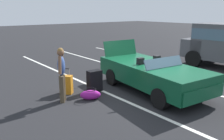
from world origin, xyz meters
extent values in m
plane|color=black|center=(0.00, 0.00, 0.00)|extent=(80.00, 80.00, 0.00)
cube|color=silver|center=(0.00, -1.36, 0.00)|extent=(18.00, 0.12, 0.01)
cube|color=silver|center=(0.00, 1.34, 0.00)|extent=(18.00, 0.12, 0.01)
cube|color=silver|center=(0.00, 4.04, 0.00)|extent=(18.00, 0.12, 0.01)
cube|color=#0F4C2D|center=(0.00, 0.00, 0.62)|extent=(4.29, 2.26, 0.64)
cube|color=#0F4C2D|center=(1.42, -0.18, 0.51)|extent=(1.51, 1.82, 0.38)
cube|color=slate|center=(0.51, -0.06, 1.09)|extent=(0.37, 1.56, 0.31)
cube|color=black|center=(-0.16, 0.39, 1.05)|extent=(0.19, 0.24, 0.22)
cube|color=black|center=(-0.25, -0.34, 1.05)|extent=(0.19, 0.24, 0.22)
cube|color=#0F4C2D|center=(-1.93, 0.24, 1.22)|extent=(0.39, 1.51, 0.62)
cylinder|color=black|center=(1.36, 0.64, 0.30)|extent=(0.62, 0.29, 0.60)
cylinder|color=black|center=(1.16, -0.96, 0.30)|extent=(0.62, 0.29, 0.60)
cylinder|color=black|center=(-1.16, 0.96, 0.30)|extent=(0.62, 0.29, 0.60)
cylinder|color=black|center=(-1.36, -0.64, 0.30)|extent=(0.62, 0.29, 0.60)
cube|color=black|center=(-1.18, -1.58, 0.37)|extent=(0.30, 0.49, 0.74)
cube|color=black|center=(-1.33, -1.58, 0.31)|extent=(0.04, 0.38, 0.41)
sphere|color=black|center=(-1.08, -1.76, 0.02)|extent=(0.04, 0.04, 0.04)
sphere|color=black|center=(-1.06, -1.42, 0.02)|extent=(0.04, 0.04, 0.04)
cube|color=orange|center=(-1.60, -2.44, 0.31)|extent=(0.46, 0.45, 0.62)
cylinder|color=gray|center=(-1.57, -2.32, 0.73)|extent=(0.03, 0.03, 0.22)
cylinder|color=gray|center=(-1.73, -2.46, 0.73)|extent=(0.03, 0.03, 0.22)
cylinder|color=black|center=(-1.65, -2.39, 0.84)|extent=(0.18, 0.17, 0.03)
sphere|color=black|center=(-1.56, -2.28, 0.02)|extent=(0.04, 0.04, 0.04)
sphere|color=black|center=(-1.77, -2.47, 0.02)|extent=(0.04, 0.04, 0.04)
ellipsoid|color=#991E8C|center=(-0.65, -2.12, 0.15)|extent=(0.60, 0.70, 0.30)
torus|color=black|center=(-0.65, -2.12, 0.33)|extent=(0.51, 0.51, 0.02)
cylinder|color=#4C3F2D|center=(-1.14, -2.78, 0.41)|extent=(0.21, 0.21, 0.82)
cylinder|color=#4C3F2D|center=(-0.98, -2.91, 0.41)|extent=(0.21, 0.21, 0.82)
ellipsoid|color=#334C8C|center=(-1.06, -2.85, 1.12)|extent=(0.39, 0.37, 0.60)
sphere|color=brown|center=(-1.06, -2.85, 1.51)|extent=(0.21, 0.21, 0.21)
sphere|color=olive|center=(-1.06, -2.85, 1.56)|extent=(0.18, 0.18, 0.18)
cylinder|color=brown|center=(-1.22, -2.72, 1.19)|extent=(0.21, 0.19, 0.53)
cylinder|color=brown|center=(-0.90, -2.97, 1.19)|extent=(0.21, 0.19, 0.53)
cube|color=#4C4C51|center=(-1.34, 5.20, 0.85)|extent=(1.22, 1.96, 0.90)
cube|color=#4C4C51|center=(-0.29, 5.27, 1.25)|extent=(2.21, 2.03, 1.70)
cube|color=slate|center=(-0.29, 5.27, 1.63)|extent=(2.17, 2.04, 0.51)
cylinder|color=black|center=(-1.06, 4.32, 0.40)|extent=(0.82, 0.33, 0.80)
cylinder|color=black|center=(-1.17, 6.12, 0.40)|extent=(0.82, 0.33, 0.80)
camera|label=1|loc=(4.96, -5.83, 2.69)|focal=36.66mm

